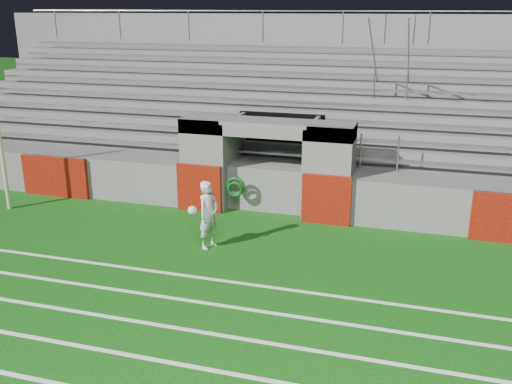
% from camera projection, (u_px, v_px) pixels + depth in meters
% --- Properties ---
extents(ground, '(90.00, 90.00, 0.00)m').
position_uv_depth(ground, '(225.00, 260.00, 13.05)').
color(ground, '#0E4A0C').
rests_on(ground, ground).
extents(field_post, '(0.11, 0.11, 3.47)m').
position_uv_depth(field_post, '(1.00, 150.00, 15.87)').
color(field_post, '#BAB08A').
rests_on(field_post, ground).
extents(stadium_structure, '(26.00, 8.48, 5.42)m').
position_uv_depth(stadium_structure, '(301.00, 128.00, 19.86)').
color(stadium_structure, '#5A5855').
rests_on(stadium_structure, ground).
extents(goalkeeper_with_ball, '(0.74, 0.70, 1.66)m').
position_uv_depth(goalkeeper_with_ball, '(208.00, 215.00, 13.52)').
color(goalkeeper_with_ball, silver).
rests_on(goalkeeper_with_ball, ground).
extents(hose_coil, '(0.54, 0.14, 0.57)m').
position_uv_depth(hose_coil, '(235.00, 187.00, 15.67)').
color(hose_coil, '#0C3F11').
rests_on(hose_coil, ground).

